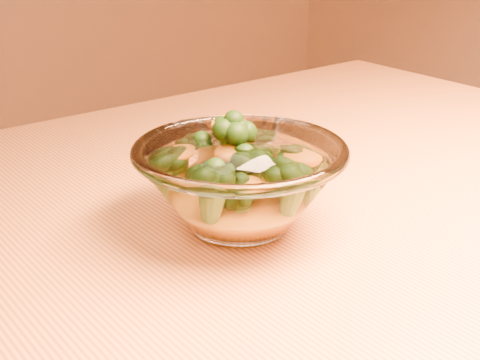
# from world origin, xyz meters

# --- Properties ---
(table) EXTENTS (1.20, 0.80, 0.75)m
(table) POSITION_xyz_m (0.00, 0.00, 0.65)
(table) COLOR #CD7F3D
(table) RESTS_ON ground
(glass_bowl) EXTENTS (0.19, 0.19, 0.08)m
(glass_bowl) POSITION_xyz_m (0.01, -0.01, 0.79)
(glass_bowl) COLOR white
(glass_bowl) RESTS_ON table
(cheese_sauce) EXTENTS (0.10, 0.10, 0.03)m
(cheese_sauce) POSITION_xyz_m (0.01, -0.01, 0.78)
(cheese_sauce) COLOR orange
(cheese_sauce) RESTS_ON glass_bowl
(broccoli_heap) EXTENTS (0.13, 0.13, 0.08)m
(broccoli_heap) POSITION_xyz_m (0.01, -0.00, 0.81)
(broccoli_heap) COLOR black
(broccoli_heap) RESTS_ON cheese_sauce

